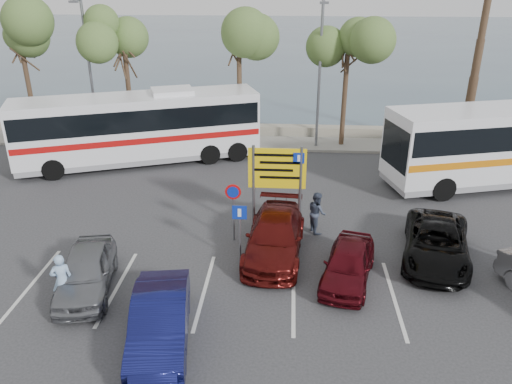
# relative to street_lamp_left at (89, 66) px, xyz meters

# --- Properties ---
(ground) EXTENTS (120.00, 120.00, 0.00)m
(ground) POSITION_rel_street_lamp_left_xyz_m (10.00, -13.52, -4.60)
(ground) COLOR #2F2F31
(ground) RESTS_ON ground
(kerb_strip) EXTENTS (44.00, 2.40, 0.15)m
(kerb_strip) POSITION_rel_street_lamp_left_xyz_m (10.00, 0.48, -4.52)
(kerb_strip) COLOR gray
(kerb_strip) RESTS_ON ground
(seawall) EXTENTS (48.00, 0.80, 0.60)m
(seawall) POSITION_rel_street_lamp_left_xyz_m (10.00, 2.48, -4.30)
(seawall) COLOR gray
(seawall) RESTS_ON ground
(sea) EXTENTS (140.00, 140.00, 0.00)m
(sea) POSITION_rel_street_lamp_left_xyz_m (10.00, 46.48, -4.59)
(sea) COLOR #3C4F60
(sea) RESTS_ON ground
(tree_far_left) EXTENTS (3.20, 3.20, 7.60)m
(tree_far_left) POSITION_rel_street_lamp_left_xyz_m (-4.00, 0.48, 1.73)
(tree_far_left) COLOR #382619
(tree_far_left) RESTS_ON kerb_strip
(tree_left) EXTENTS (3.20, 3.20, 7.20)m
(tree_left) POSITION_rel_street_lamp_left_xyz_m (2.00, 0.48, 1.41)
(tree_left) COLOR #382619
(tree_left) RESTS_ON kerb_strip
(tree_mid) EXTENTS (3.20, 3.20, 8.00)m
(tree_mid) POSITION_rel_street_lamp_left_xyz_m (8.50, 0.48, 2.06)
(tree_mid) COLOR #382619
(tree_mid) RESTS_ON kerb_strip
(tree_right) EXTENTS (3.20, 3.20, 7.40)m
(tree_right) POSITION_rel_street_lamp_left_xyz_m (14.50, 0.48, 1.57)
(tree_right) COLOR #382619
(tree_right) RESTS_ON kerb_strip
(street_lamp_left) EXTENTS (0.45, 1.15, 8.01)m
(street_lamp_left) POSITION_rel_street_lamp_left_xyz_m (0.00, 0.00, 0.00)
(street_lamp_left) COLOR slate
(street_lamp_left) RESTS_ON kerb_strip
(street_lamp_right) EXTENTS (0.45, 1.15, 8.01)m
(street_lamp_right) POSITION_rel_street_lamp_left_xyz_m (13.00, 0.00, 0.00)
(street_lamp_right) COLOR slate
(street_lamp_right) RESTS_ON kerb_strip
(direction_sign) EXTENTS (2.20, 0.12, 3.60)m
(direction_sign) POSITION_rel_street_lamp_left_xyz_m (11.00, -10.32, -2.17)
(direction_sign) COLOR slate
(direction_sign) RESTS_ON ground
(sign_no_stop) EXTENTS (0.60, 0.08, 2.35)m
(sign_no_stop) POSITION_rel_street_lamp_left_xyz_m (9.40, -11.13, -3.02)
(sign_no_stop) COLOR slate
(sign_no_stop) RESTS_ON ground
(sign_parking) EXTENTS (0.50, 0.07, 2.25)m
(sign_parking) POSITION_rel_street_lamp_left_xyz_m (9.80, -12.73, -3.13)
(sign_parking) COLOR slate
(sign_parking) RESTS_ON ground
(lane_markings) EXTENTS (12.02, 4.20, 0.01)m
(lane_markings) POSITION_rel_street_lamp_left_xyz_m (8.86, -14.52, -4.60)
(lane_markings) COLOR silver
(lane_markings) RESTS_ON ground
(coach_bus_left) EXTENTS (12.67, 6.86, 3.91)m
(coach_bus_left) POSITION_rel_street_lamp_left_xyz_m (3.50, -3.02, -2.79)
(coach_bus_left) COLOR white
(coach_bus_left) RESTS_ON ground
(car_silver_a) EXTENTS (2.35, 4.25, 1.37)m
(car_silver_a) POSITION_rel_street_lamp_left_xyz_m (5.00, -14.70, -3.92)
(car_silver_a) COLOR slate
(car_silver_a) RESTS_ON ground
(car_blue) EXTENTS (2.17, 4.49, 1.42)m
(car_blue) POSITION_rel_street_lamp_left_xyz_m (8.00, -17.02, -3.89)
(car_blue) COLOR #0E1145
(car_blue) RESTS_ON ground
(car_maroon) EXTENTS (2.36, 5.04, 1.42)m
(car_maroon) POSITION_rel_street_lamp_left_xyz_m (11.00, -12.02, -3.89)
(car_maroon) COLOR #530F0D
(car_maroon) RESTS_ON ground
(car_red) EXTENTS (2.39, 4.00, 1.28)m
(car_red) POSITION_rel_street_lamp_left_xyz_m (13.50, -13.57, -3.96)
(car_red) COLOR #4D0B12
(car_red) RESTS_ON ground
(suv_black) EXTENTS (3.29, 5.17, 1.33)m
(suv_black) POSITION_rel_street_lamp_left_xyz_m (16.77, -12.02, -3.94)
(suv_black) COLOR black
(suv_black) RESTS_ON ground
(pedestrian_near) EXTENTS (0.77, 0.67, 1.78)m
(pedestrian_near) POSITION_rel_street_lamp_left_xyz_m (4.60, -15.52, -3.71)
(pedestrian_near) COLOR #96B6DA
(pedestrian_near) RESTS_ON ground
(pedestrian_far) EXTENTS (0.88, 0.99, 1.68)m
(pedestrian_far) POSITION_rel_street_lamp_left_xyz_m (12.59, -10.19, -3.76)
(pedestrian_far) COLOR #373F52
(pedestrian_far) RESTS_ON ground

